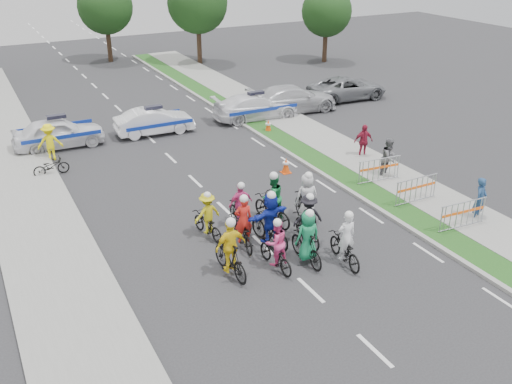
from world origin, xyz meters
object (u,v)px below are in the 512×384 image
police_car_0 (59,133)px  civilian_suv (347,88)px  police_car_2 (256,107)px  rider_5 (270,223)px  cone_1 (268,126)px  rider_7 (306,203)px  cone_0 (286,165)px  barrier_1 (416,191)px  parked_bike (51,166)px  police_car_1 (154,121)px  rider_2 (276,250)px  rider_10 (207,219)px  rider_1 (307,242)px  marshal_hiviz (50,142)px  spectator_1 (389,158)px  rider_6 (243,229)px  rider_0 (345,246)px  rider_9 (240,210)px  spectator_0 (480,199)px  rider_8 (272,204)px  barrier_2 (379,171)px  rider_3 (230,253)px  tree_2 (327,12)px  tree_1 (198,3)px  tree_4 (105,7)px  rider_4 (308,223)px  civilian_sedan (293,99)px  spectator_2 (363,141)px

police_car_0 → civilian_suv: 17.45m
police_car_0 → police_car_2: 10.55m
rider_5 → cone_1: bearing=-129.1°
rider_7 → cone_0: size_ratio=2.89×
barrier_1 → parked_bike: (-11.93, 9.51, -0.16)m
police_car_1 → police_car_2: size_ratio=0.83×
police_car_0 → police_car_1: bearing=-92.0°
rider_2 → rider_10: size_ratio=1.00×
rider_10 → parked_bike: (-3.82, 8.11, -0.28)m
rider_1 → marshal_hiviz: bearing=-65.5°
rider_5 → spectator_1: size_ratio=1.16×
rider_7 → rider_6: bearing=18.6°
rider_2 → parked_bike: 12.01m
rider_2 → rider_0: bearing=156.1°
rider_1 → civilian_suv: size_ratio=0.39×
rider_9 → parked_bike: rider_9 is taller
spectator_0 → police_car_2: bearing=76.7°
rider_2 → rider_8: (1.38, 2.68, 0.08)m
rider_9 → police_car_2: size_ratio=0.37×
rider_5 → marshal_hiviz: (-5.13, 11.45, 0.02)m
rider_7 → barrier_2: bearing=-152.3°
parked_bike → rider_3: bearing=-163.9°
rider_3 → tree_2: size_ratio=0.35×
tree_1 → tree_4: 7.22m
rider_9 → rider_10: size_ratio=1.01×
civilian_suv → tree_4: tree_4 is taller
cone_0 → rider_9: bearing=-138.2°
barrier_2 → tree_1: size_ratio=0.29×
barrier_2 → cone_1: 7.92m
rider_0 → rider_2: rider_0 is taller
spectator_0 → cone_0: size_ratio=2.37×
police_car_1 → barrier_1: size_ratio=2.02×
barrier_2 → tree_1: bearing=84.7°
rider_4 → cone_0: bearing=-106.5°
spectator_0 → police_car_0: bearing=109.6°
civilian_sedan → cone_1: 3.96m
rider_5 → parked_bike: 11.05m
barrier_1 → spectator_1: bearing=73.2°
rider_1 → parked_bike: rider_1 is taller
rider_7 → marshal_hiviz: size_ratio=1.17×
rider_10 → cone_0: rider_10 is taller
spectator_1 → spectator_2: size_ratio=1.09×
rider_8 → cone_1: (4.73, 8.86, -0.41)m
parked_bike → tree_1: size_ratio=0.22×
rider_8 → parked_bike: rider_8 is taller
cone_0 → tree_4: 26.29m
civilian_sedan → spectator_2: (-0.87, -7.73, 0.04)m
rider_7 → cone_1: (3.63, 9.38, -0.44)m
rider_7 → spectator_2: (5.76, 4.19, 0.02)m
rider_7 → rider_10: 3.63m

